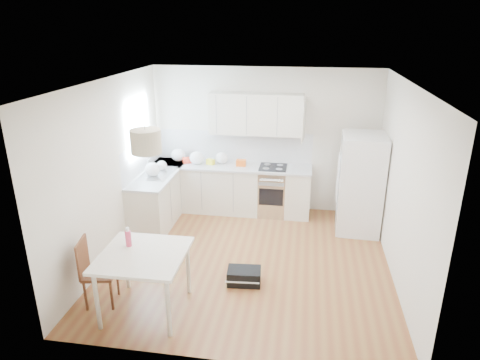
# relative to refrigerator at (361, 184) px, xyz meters

# --- Properties ---
(floor) EXTENTS (4.20, 4.20, 0.00)m
(floor) POSITION_rel_refrigerator_xyz_m (-1.75, -1.38, -0.85)
(floor) COLOR brown
(floor) RESTS_ON ground
(ceiling) EXTENTS (4.20, 4.20, 0.00)m
(ceiling) POSITION_rel_refrigerator_xyz_m (-1.75, -1.38, 1.85)
(ceiling) COLOR white
(ceiling) RESTS_ON wall_back
(wall_back) EXTENTS (4.20, 0.00, 4.20)m
(wall_back) POSITION_rel_refrigerator_xyz_m (-1.75, 0.72, 0.50)
(wall_back) COLOR white
(wall_back) RESTS_ON floor
(wall_left) EXTENTS (0.00, 4.20, 4.20)m
(wall_left) POSITION_rel_refrigerator_xyz_m (-3.85, -1.38, 0.50)
(wall_left) COLOR white
(wall_left) RESTS_ON floor
(wall_right) EXTENTS (0.00, 4.20, 4.20)m
(wall_right) POSITION_rel_refrigerator_xyz_m (0.35, -1.38, 0.50)
(wall_right) COLOR white
(wall_right) RESTS_ON floor
(window_glassblock) EXTENTS (0.02, 1.00, 1.00)m
(window_glassblock) POSITION_rel_refrigerator_xyz_m (-3.84, -0.23, 0.90)
(window_glassblock) COLOR #BFE0F9
(window_glassblock) RESTS_ON wall_left
(cabinets_back) EXTENTS (3.00, 0.60, 0.88)m
(cabinets_back) POSITION_rel_refrigerator_xyz_m (-2.35, 0.42, -0.41)
(cabinets_back) COLOR silver
(cabinets_back) RESTS_ON floor
(cabinets_left) EXTENTS (0.60, 1.80, 0.88)m
(cabinets_left) POSITION_rel_refrigerator_xyz_m (-3.55, -0.18, -0.41)
(cabinets_left) COLOR silver
(cabinets_left) RESTS_ON floor
(counter_back) EXTENTS (3.02, 0.64, 0.04)m
(counter_back) POSITION_rel_refrigerator_xyz_m (-2.35, 0.42, 0.05)
(counter_back) COLOR #BABDC0
(counter_back) RESTS_ON cabinets_back
(counter_left) EXTENTS (0.64, 1.82, 0.04)m
(counter_left) POSITION_rel_refrigerator_xyz_m (-3.55, -0.18, 0.05)
(counter_left) COLOR #BABDC0
(counter_left) RESTS_ON cabinets_left
(backsplash_back) EXTENTS (3.00, 0.01, 0.58)m
(backsplash_back) POSITION_rel_refrigerator_xyz_m (-2.35, 0.71, 0.36)
(backsplash_back) COLOR white
(backsplash_back) RESTS_ON wall_back
(backsplash_left) EXTENTS (0.01, 1.80, 0.58)m
(backsplash_left) POSITION_rel_refrigerator_xyz_m (-3.84, -0.18, 0.36)
(backsplash_left) COLOR white
(backsplash_left) RESTS_ON wall_left
(upper_cabinets) EXTENTS (1.70, 0.32, 0.75)m
(upper_cabinets) POSITION_rel_refrigerator_xyz_m (-1.90, 0.56, 1.02)
(upper_cabinets) COLOR silver
(upper_cabinets) RESTS_ON wall_back
(range_oven) EXTENTS (0.50, 0.61, 0.88)m
(range_oven) POSITION_rel_refrigerator_xyz_m (-1.55, 0.42, -0.41)
(range_oven) COLOR silver
(range_oven) RESTS_ON floor
(sink) EXTENTS (0.50, 0.80, 0.16)m
(sink) POSITION_rel_refrigerator_xyz_m (-3.55, -0.23, 0.06)
(sink) COLOR silver
(sink) RESTS_ON counter_left
(refrigerator) EXTENTS (0.85, 0.88, 1.70)m
(refrigerator) POSITION_rel_refrigerator_xyz_m (0.00, 0.00, 0.00)
(refrigerator) COLOR white
(refrigerator) RESTS_ON floor
(dining_table) EXTENTS (1.03, 1.03, 0.81)m
(dining_table) POSITION_rel_refrigerator_xyz_m (-2.86, -2.76, -0.13)
(dining_table) COLOR beige
(dining_table) RESTS_ON floor
(dining_chair) EXTENTS (0.45, 0.45, 0.91)m
(dining_chair) POSITION_rel_refrigerator_xyz_m (-3.48, -2.70, -0.40)
(dining_chair) COLOR #462615
(dining_chair) RESTS_ON floor
(drink_bottle) EXTENTS (0.07, 0.07, 0.25)m
(drink_bottle) POSITION_rel_refrigerator_xyz_m (-3.10, -2.60, 0.08)
(drink_bottle) COLOR #D83C61
(drink_bottle) RESTS_ON dining_table
(gym_bag) EXTENTS (0.48, 0.34, 0.21)m
(gym_bag) POSITION_rel_refrigerator_xyz_m (-1.73, -1.98, -0.74)
(gym_bag) COLOR black
(gym_bag) RESTS_ON floor
(pendant_lamp) EXTENTS (0.41, 0.41, 0.27)m
(pendant_lamp) POSITION_rel_refrigerator_xyz_m (-2.76, -2.62, 1.33)
(pendant_lamp) COLOR beige
(pendant_lamp) RESTS_ON ceiling
(grocery_bag_a) EXTENTS (0.28, 0.23, 0.25)m
(grocery_bag_a) POSITION_rel_refrigerator_xyz_m (-3.38, 0.51, 0.19)
(grocery_bag_a) COLOR white
(grocery_bag_a) RESTS_ON counter_back
(grocery_bag_b) EXTENTS (0.27, 0.23, 0.24)m
(grocery_bag_b) POSITION_rel_refrigerator_xyz_m (-2.99, 0.39, 0.19)
(grocery_bag_b) COLOR white
(grocery_bag_b) RESTS_ON counter_back
(grocery_bag_c) EXTENTS (0.25, 0.21, 0.22)m
(grocery_bag_c) POSITION_rel_refrigerator_xyz_m (-2.53, 0.50, 0.18)
(grocery_bag_c) COLOR white
(grocery_bag_c) RESTS_ON counter_back
(grocery_bag_d) EXTENTS (0.19, 0.16, 0.17)m
(grocery_bag_d) POSITION_rel_refrigerator_xyz_m (-3.54, -0.03, 0.15)
(grocery_bag_d) COLOR white
(grocery_bag_d) RESTS_ON counter_back
(grocery_bag_e) EXTENTS (0.27, 0.23, 0.24)m
(grocery_bag_e) POSITION_rel_refrigerator_xyz_m (-3.58, -0.37, 0.19)
(grocery_bag_e) COLOR white
(grocery_bag_e) RESTS_ON counter_left
(snack_orange) EXTENTS (0.18, 0.11, 0.12)m
(snack_orange) POSITION_rel_refrigerator_xyz_m (-2.15, 0.42, 0.13)
(snack_orange) COLOR #D25112
(snack_orange) RESTS_ON counter_back
(snack_yellow) EXTENTS (0.17, 0.14, 0.10)m
(snack_yellow) POSITION_rel_refrigerator_xyz_m (-2.73, 0.42, 0.12)
(snack_yellow) COLOR yellow
(snack_yellow) RESTS_ON counter_back
(snack_red) EXTENTS (0.18, 0.16, 0.11)m
(snack_red) POSITION_rel_refrigerator_xyz_m (-3.19, 0.43, 0.12)
(snack_red) COLOR red
(snack_red) RESTS_ON counter_back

